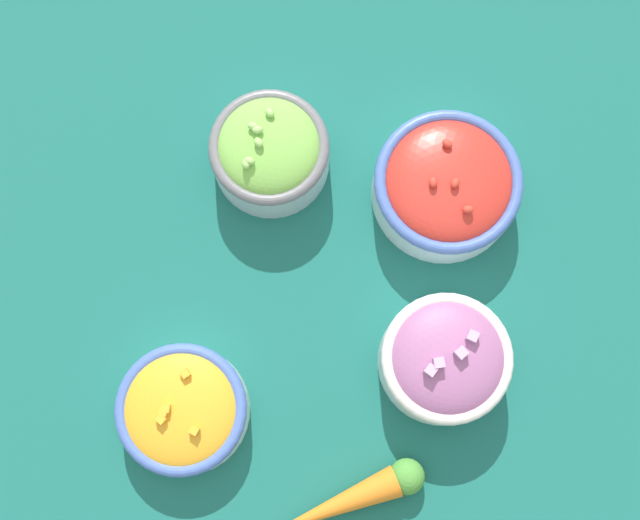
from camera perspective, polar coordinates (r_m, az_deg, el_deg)
ground_plane at (r=0.88m, az=-0.00°, el=-0.36°), size 3.00×3.00×0.00m
bowl_cherry_tomatoes at (r=0.87m, az=8.11°, el=4.77°), size 0.14×0.14×0.07m
bowl_squash at (r=0.85m, az=-8.81°, el=-9.45°), size 0.12×0.12×0.06m
bowl_lettuce at (r=0.87m, az=-3.24°, el=6.94°), size 0.12×0.12×0.08m
bowl_red_onion at (r=0.84m, az=8.01°, el=-6.32°), size 0.12×0.12×0.08m
loose_carrot at (r=0.85m, az=1.90°, el=-15.13°), size 0.12×0.13×0.03m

